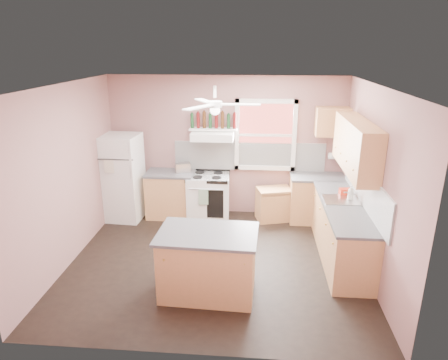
# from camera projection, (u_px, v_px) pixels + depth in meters

# --- Properties ---
(floor) EXTENTS (4.50, 4.50, 0.00)m
(floor) POSITION_uv_depth(u_px,v_px,m) (216.00, 261.00, 6.26)
(floor) COLOR black
(floor) RESTS_ON ground
(ceiling) EXTENTS (4.50, 4.50, 0.00)m
(ceiling) POSITION_uv_depth(u_px,v_px,m) (215.00, 86.00, 5.39)
(ceiling) COLOR white
(ceiling) RESTS_ON ground
(wall_back) EXTENTS (4.50, 0.05, 2.70)m
(wall_back) POSITION_uv_depth(u_px,v_px,m) (226.00, 146.00, 7.74)
(wall_back) COLOR #8E625E
(wall_back) RESTS_ON ground
(wall_right) EXTENTS (0.05, 4.00, 2.70)m
(wall_right) POSITION_uv_depth(u_px,v_px,m) (375.00, 184.00, 5.65)
(wall_right) COLOR #8E625E
(wall_right) RESTS_ON ground
(wall_left) EXTENTS (0.05, 4.00, 2.70)m
(wall_left) POSITION_uv_depth(u_px,v_px,m) (65.00, 176.00, 6.01)
(wall_left) COLOR #8E625E
(wall_left) RESTS_ON ground
(backsplash_back) EXTENTS (2.90, 0.03, 0.55)m
(backsplash_back) POSITION_uv_depth(u_px,v_px,m) (249.00, 156.00, 7.72)
(backsplash_back) COLOR white
(backsplash_back) RESTS_ON wall_back
(backsplash_right) EXTENTS (0.03, 2.60, 0.55)m
(backsplash_right) POSITION_uv_depth(u_px,v_px,m) (365.00, 188.00, 5.99)
(backsplash_right) COLOR white
(backsplash_right) RESTS_ON wall_right
(window_view) EXTENTS (1.00, 0.02, 1.20)m
(window_view) POSITION_uv_depth(u_px,v_px,m) (265.00, 135.00, 7.56)
(window_view) COLOR maroon
(window_view) RESTS_ON wall_back
(window_frame) EXTENTS (1.16, 0.07, 1.36)m
(window_frame) POSITION_uv_depth(u_px,v_px,m) (265.00, 135.00, 7.54)
(window_frame) COLOR white
(window_frame) RESTS_ON wall_back
(refrigerator) EXTENTS (0.74, 0.73, 1.65)m
(refrigerator) POSITION_uv_depth(u_px,v_px,m) (122.00, 178.00, 7.60)
(refrigerator) COLOR white
(refrigerator) RESTS_ON floor
(base_cabinet_left) EXTENTS (0.90, 0.60, 0.86)m
(base_cabinet_left) POSITION_uv_depth(u_px,v_px,m) (171.00, 195.00, 7.81)
(base_cabinet_left) COLOR #B8834C
(base_cabinet_left) RESTS_ON floor
(counter_left) EXTENTS (0.92, 0.62, 0.04)m
(counter_left) POSITION_uv_depth(u_px,v_px,m) (170.00, 173.00, 7.67)
(counter_left) COLOR #47474A
(counter_left) RESTS_ON base_cabinet_left
(toaster) EXTENTS (0.32, 0.25, 0.18)m
(toaster) POSITION_uv_depth(u_px,v_px,m) (183.00, 168.00, 7.64)
(toaster) COLOR silver
(toaster) RESTS_ON counter_left
(stove) EXTENTS (0.83, 0.68, 0.86)m
(stove) POSITION_uv_depth(u_px,v_px,m) (208.00, 196.00, 7.75)
(stove) COLOR white
(stove) RESTS_ON floor
(range_hood) EXTENTS (0.78, 0.50, 0.14)m
(range_hood) POSITION_uv_depth(u_px,v_px,m) (213.00, 136.00, 7.41)
(range_hood) COLOR white
(range_hood) RESTS_ON wall_back
(bottle_shelf) EXTENTS (0.90, 0.26, 0.03)m
(bottle_shelf) POSITION_uv_depth(u_px,v_px,m) (213.00, 129.00, 7.49)
(bottle_shelf) COLOR white
(bottle_shelf) RESTS_ON range_hood
(cart) EXTENTS (0.72, 0.58, 0.64)m
(cart) POSITION_uv_depth(u_px,v_px,m) (274.00, 204.00, 7.67)
(cart) COLOR #B8834C
(cart) RESTS_ON floor
(base_cabinet_corner) EXTENTS (1.00, 0.60, 0.86)m
(base_cabinet_corner) POSITION_uv_depth(u_px,v_px,m) (316.00, 199.00, 7.59)
(base_cabinet_corner) COLOR #B8834C
(base_cabinet_corner) RESTS_ON floor
(base_cabinet_right) EXTENTS (0.60, 2.20, 0.86)m
(base_cabinet_right) POSITION_uv_depth(u_px,v_px,m) (341.00, 233.00, 6.26)
(base_cabinet_right) COLOR #B8834C
(base_cabinet_right) RESTS_ON floor
(counter_corner) EXTENTS (1.02, 0.62, 0.04)m
(counter_corner) POSITION_uv_depth(u_px,v_px,m) (318.00, 177.00, 7.45)
(counter_corner) COLOR #47474A
(counter_corner) RESTS_ON base_cabinet_corner
(counter_right) EXTENTS (0.62, 2.22, 0.04)m
(counter_right) POSITION_uv_depth(u_px,v_px,m) (343.00, 206.00, 6.11)
(counter_right) COLOR #47474A
(counter_right) RESTS_ON base_cabinet_right
(sink) EXTENTS (0.55, 0.45, 0.03)m
(sink) POSITION_uv_depth(u_px,v_px,m) (341.00, 200.00, 6.30)
(sink) COLOR silver
(sink) RESTS_ON counter_right
(faucet) EXTENTS (0.03, 0.03, 0.14)m
(faucet) POSITION_uv_depth(u_px,v_px,m) (352.00, 196.00, 6.26)
(faucet) COLOR silver
(faucet) RESTS_ON sink
(upper_cabinet_right) EXTENTS (0.33, 1.80, 0.76)m
(upper_cabinet_right) POSITION_uv_depth(u_px,v_px,m) (356.00, 146.00, 6.00)
(upper_cabinet_right) COLOR #B8834C
(upper_cabinet_right) RESTS_ON wall_right
(upper_cabinet_corner) EXTENTS (0.60, 0.33, 0.52)m
(upper_cabinet_corner) POSITION_uv_depth(u_px,v_px,m) (333.00, 122.00, 7.23)
(upper_cabinet_corner) COLOR #B8834C
(upper_cabinet_corner) RESTS_ON wall_back
(paper_towel) EXTENTS (0.26, 0.12, 0.12)m
(paper_towel) POSITION_uv_depth(u_px,v_px,m) (336.00, 156.00, 7.46)
(paper_towel) COLOR white
(paper_towel) RESTS_ON wall_back
(island) EXTENTS (1.27, 0.83, 0.86)m
(island) POSITION_uv_depth(u_px,v_px,m) (208.00, 264.00, 5.35)
(island) COLOR #B8834C
(island) RESTS_ON floor
(island_top) EXTENTS (1.34, 0.91, 0.04)m
(island_top) POSITION_uv_depth(u_px,v_px,m) (207.00, 234.00, 5.21)
(island_top) COLOR #47474A
(island_top) RESTS_ON island
(ceiling_fan_hub) EXTENTS (0.20, 0.20, 0.08)m
(ceiling_fan_hub) POSITION_uv_depth(u_px,v_px,m) (215.00, 104.00, 5.48)
(ceiling_fan_hub) COLOR white
(ceiling_fan_hub) RESTS_ON ceiling
(soap_bottle) EXTENTS (0.13, 0.12, 0.25)m
(soap_bottle) POSITION_uv_depth(u_px,v_px,m) (351.00, 193.00, 6.26)
(soap_bottle) COLOR silver
(soap_bottle) RESTS_ON counter_right
(red_caddy) EXTENTS (0.19, 0.14, 0.10)m
(red_caddy) POSITION_uv_depth(u_px,v_px,m) (345.00, 192.00, 6.51)
(red_caddy) COLOR red
(red_caddy) RESTS_ON counter_right
(wine_bottles) EXTENTS (0.86, 0.06, 0.31)m
(wine_bottles) POSITION_uv_depth(u_px,v_px,m) (213.00, 121.00, 7.44)
(wine_bottles) COLOR #143819
(wine_bottles) RESTS_ON bottle_shelf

